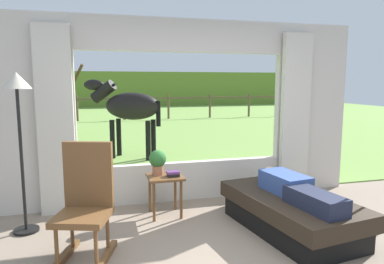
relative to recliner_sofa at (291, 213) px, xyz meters
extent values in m
cube|color=beige|center=(-2.93, 1.42, 1.06)|extent=(1.15, 0.12, 2.55)
cube|color=beige|center=(1.12, 1.42, 1.06)|extent=(1.15, 0.12, 2.55)
cube|color=beige|center=(-0.91, 1.42, 0.06)|extent=(2.90, 0.12, 0.55)
cube|color=beige|center=(-0.91, 1.42, 2.11)|extent=(2.90, 0.12, 0.45)
cube|color=beige|center=(-2.60, 1.28, 0.98)|extent=(0.44, 0.10, 2.40)
cube|color=beige|center=(0.78, 1.28, 0.98)|extent=(0.44, 0.10, 2.40)
cube|color=#759E47|center=(-0.91, 12.32, -0.21)|extent=(36.00, 21.68, 0.02)
cube|color=olive|center=(-0.91, 22.16, 0.98)|extent=(36.00, 2.00, 2.40)
cube|color=black|center=(0.00, 0.00, -0.10)|extent=(1.05, 1.67, 0.24)
cube|color=#2D2319|center=(0.00, 0.00, 0.11)|extent=(1.14, 1.81, 0.18)
cube|color=#334C8C|center=(0.00, 0.15, 0.31)|extent=(0.42, 0.64, 0.22)
cube|color=#1E2338|center=(0.00, -0.45, 0.29)|extent=(0.38, 0.71, 0.18)
sphere|color=tan|center=(0.00, 0.53, 0.31)|extent=(0.20, 0.20, 0.20)
cube|color=brown|center=(-2.26, -0.11, 0.22)|extent=(0.61, 0.61, 0.06)
cube|color=brown|center=(-2.19, 0.09, 0.56)|extent=(0.47, 0.21, 0.68)
cube|color=brown|center=(-2.45, -0.04, -0.19)|extent=(0.27, 0.67, 0.06)
cube|color=brown|center=(-2.07, -0.17, -0.19)|extent=(0.27, 0.67, 0.06)
cylinder|color=brown|center=(-2.48, -0.22, 0.02)|extent=(0.04, 0.04, 0.38)
cylinder|color=brown|center=(-2.14, -0.33, 0.02)|extent=(0.04, 0.04, 0.38)
cylinder|color=brown|center=(-2.37, 0.12, 0.02)|extent=(0.04, 0.04, 0.38)
cylinder|color=brown|center=(-2.03, 0.01, 0.02)|extent=(0.04, 0.04, 0.38)
cube|color=brown|center=(-1.29, 0.86, 0.29)|extent=(0.44, 0.44, 0.03)
cylinder|color=brown|center=(-1.46, 0.69, 0.03)|extent=(0.04, 0.04, 0.49)
cylinder|color=brown|center=(-1.12, 0.69, 0.03)|extent=(0.04, 0.04, 0.49)
cylinder|color=brown|center=(-1.46, 1.03, 0.03)|extent=(0.04, 0.04, 0.49)
cylinder|color=brown|center=(-1.12, 1.03, 0.03)|extent=(0.04, 0.04, 0.49)
cylinder|color=#9E6042|center=(-1.37, 0.92, 0.36)|extent=(0.14, 0.14, 0.12)
sphere|color=#2D6B2D|center=(-1.37, 0.92, 0.51)|extent=(0.22, 0.22, 0.22)
cube|color=black|center=(-1.19, 0.80, 0.32)|extent=(0.16, 0.14, 0.03)
cube|color=#59336B|center=(-1.20, 0.80, 0.35)|extent=(0.16, 0.11, 0.03)
cylinder|color=black|center=(-2.92, 0.77, -0.20)|extent=(0.28, 0.28, 0.03)
cylinder|color=black|center=(-2.92, 0.77, 0.59)|extent=(0.04, 0.04, 1.62)
cone|color=beige|center=(-2.92, 0.77, 1.49)|extent=(0.32, 0.32, 0.18)
ellipsoid|color=black|center=(-1.34, 4.38, 0.95)|extent=(1.36, 1.10, 0.60)
cylinder|color=black|center=(-1.93, 4.72, 1.26)|extent=(0.65, 0.52, 0.53)
ellipsoid|color=black|center=(-2.14, 4.83, 1.41)|extent=(0.52, 0.41, 0.24)
cube|color=black|center=(-1.86, 4.68, 1.29)|extent=(0.41, 0.28, 0.32)
cylinder|color=black|center=(-0.81, 4.09, 0.80)|extent=(0.14, 0.14, 0.55)
cylinder|color=black|center=(-1.78, 4.45, 0.23)|extent=(0.11, 0.11, 0.85)
cylinder|color=black|center=(-1.62, 4.73, 0.23)|extent=(0.11, 0.11, 0.85)
cylinder|color=black|center=(-1.05, 4.04, 0.23)|extent=(0.11, 0.11, 0.85)
cylinder|color=black|center=(-0.89, 4.31, 0.23)|extent=(0.11, 0.11, 0.85)
cylinder|color=#4C3823|center=(-3.18, 7.83, 0.90)|extent=(0.32, 0.32, 2.20)
cylinder|color=#47331E|center=(-2.78, 8.18, 1.40)|extent=(0.74, 0.84, 1.25)
cylinder|color=#47331E|center=(-3.58, 7.84, 1.41)|extent=(0.12, 0.97, 0.77)
cylinder|color=#47331E|center=(-3.49, 7.65, 1.76)|extent=(0.54, 0.85, 0.56)
cylinder|color=#47331E|center=(-3.33, 8.29, 1.93)|extent=(0.95, 0.38, 1.11)
cylinder|color=brown|center=(-4.91, 12.54, 0.35)|extent=(0.10, 0.10, 1.10)
cylinder|color=brown|center=(-2.91, 12.54, 0.35)|extent=(0.10, 0.10, 1.10)
cylinder|color=brown|center=(-0.91, 12.54, 0.35)|extent=(0.10, 0.10, 1.10)
cylinder|color=brown|center=(1.09, 12.54, 0.35)|extent=(0.10, 0.10, 1.10)
cylinder|color=brown|center=(3.09, 12.54, 0.35)|extent=(0.10, 0.10, 1.10)
cylinder|color=brown|center=(5.09, 12.54, 0.35)|extent=(0.10, 0.10, 1.10)
cylinder|color=brown|center=(7.09, 12.54, 0.35)|extent=(0.10, 0.10, 1.10)
cube|color=brown|center=(-0.91, 12.54, 0.75)|extent=(16.00, 0.06, 0.08)
camera|label=1|loc=(-2.09, -3.44, 1.47)|focal=33.17mm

